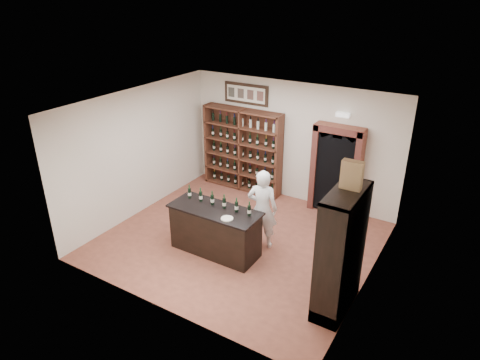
% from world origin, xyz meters
% --- Properties ---
extents(floor, '(5.50, 5.50, 0.00)m').
position_xyz_m(floor, '(0.00, 0.00, 0.00)').
color(floor, '#934F3B').
rests_on(floor, ground).
extents(ceiling, '(5.50, 5.50, 0.00)m').
position_xyz_m(ceiling, '(0.00, 0.00, 3.00)').
color(ceiling, white).
rests_on(ceiling, wall_back).
extents(wall_back, '(5.50, 0.04, 3.00)m').
position_xyz_m(wall_back, '(0.00, 2.50, 1.50)').
color(wall_back, beige).
rests_on(wall_back, ground).
extents(wall_left, '(0.04, 5.00, 3.00)m').
position_xyz_m(wall_left, '(-2.75, 0.00, 1.50)').
color(wall_left, beige).
rests_on(wall_left, ground).
extents(wall_right, '(0.04, 5.00, 3.00)m').
position_xyz_m(wall_right, '(2.75, 0.00, 1.50)').
color(wall_right, beige).
rests_on(wall_right, ground).
extents(wine_shelf, '(2.20, 0.38, 2.20)m').
position_xyz_m(wine_shelf, '(-1.30, 2.33, 1.10)').
color(wine_shelf, brown).
rests_on(wine_shelf, ground).
extents(framed_picture, '(1.25, 0.04, 0.52)m').
position_xyz_m(framed_picture, '(-1.30, 2.47, 2.55)').
color(framed_picture, black).
rests_on(framed_picture, wall_back).
extents(arched_doorway, '(1.17, 0.35, 2.17)m').
position_xyz_m(arched_doorway, '(1.25, 2.33, 1.14)').
color(arched_doorway, black).
rests_on(arched_doorway, ground).
extents(emergency_light, '(0.30, 0.10, 0.10)m').
position_xyz_m(emergency_light, '(1.25, 2.42, 2.40)').
color(emergency_light, white).
rests_on(emergency_light, wall_back).
extents(tasting_counter, '(1.88, 0.78, 1.00)m').
position_xyz_m(tasting_counter, '(-0.20, -0.60, 0.49)').
color(tasting_counter, black).
rests_on(tasting_counter, ground).
extents(counter_bottle_0, '(0.07, 0.07, 0.30)m').
position_xyz_m(counter_bottle_0, '(-0.92, -0.47, 1.11)').
color(counter_bottle_0, black).
rests_on(counter_bottle_0, tasting_counter).
extents(counter_bottle_1, '(0.07, 0.07, 0.30)m').
position_xyz_m(counter_bottle_1, '(-0.63, -0.47, 1.11)').
color(counter_bottle_1, black).
rests_on(counter_bottle_1, tasting_counter).
extents(counter_bottle_2, '(0.07, 0.07, 0.30)m').
position_xyz_m(counter_bottle_2, '(-0.34, -0.47, 1.11)').
color(counter_bottle_2, black).
rests_on(counter_bottle_2, tasting_counter).
extents(counter_bottle_3, '(0.07, 0.07, 0.30)m').
position_xyz_m(counter_bottle_3, '(-0.06, -0.47, 1.11)').
color(counter_bottle_3, black).
rests_on(counter_bottle_3, tasting_counter).
extents(counter_bottle_4, '(0.07, 0.07, 0.30)m').
position_xyz_m(counter_bottle_4, '(0.23, -0.47, 1.11)').
color(counter_bottle_4, black).
rests_on(counter_bottle_4, tasting_counter).
extents(counter_bottle_5, '(0.07, 0.07, 0.30)m').
position_xyz_m(counter_bottle_5, '(0.52, -0.47, 1.11)').
color(counter_bottle_5, black).
rests_on(counter_bottle_5, tasting_counter).
extents(side_cabinet, '(0.48, 1.20, 2.20)m').
position_xyz_m(side_cabinet, '(2.52, -0.90, 0.75)').
color(side_cabinet, black).
rests_on(side_cabinet, ground).
extents(shopkeeper, '(0.72, 0.57, 1.73)m').
position_xyz_m(shopkeeper, '(0.50, 0.11, 0.86)').
color(shopkeeper, white).
rests_on(shopkeeper, ground).
extents(plate, '(0.24, 0.24, 0.02)m').
position_xyz_m(plate, '(0.23, -0.81, 1.01)').
color(plate, silver).
rests_on(plate, tasting_counter).
extents(wine_crate, '(0.33, 0.14, 0.46)m').
position_xyz_m(wine_crate, '(2.49, -0.78, 2.43)').
color(wine_crate, tan).
rests_on(wine_crate, side_cabinet).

